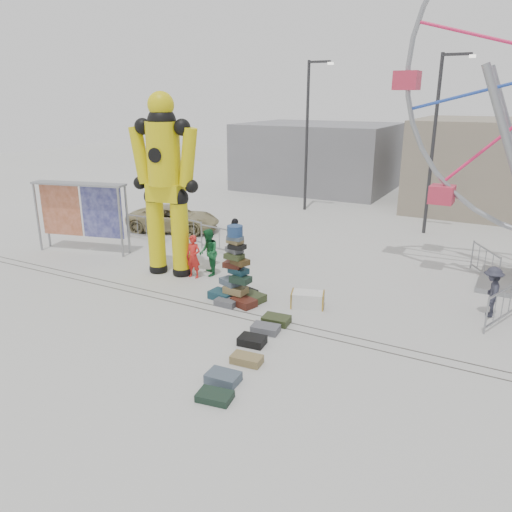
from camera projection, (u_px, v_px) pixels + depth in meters
The scene contains 26 objects.
ground at pixel (227, 325), 14.23m from camera, with size 90.00×90.00×0.00m, color #9E9E99.
track_line_near at pixel (238, 317), 14.74m from camera, with size 40.00×0.04×0.01m, color #47443F.
track_line_far at pixel (245, 312), 15.07m from camera, with size 40.00×0.04×0.01m, color #47443F.
building_left at pixel (318, 156), 34.68m from camera, with size 10.00×8.00×4.40m, color gray.
lamp_post_right at pixel (436, 137), 22.33m from camera, with size 1.41×0.25×8.00m.
lamp_post_left at pixel (309, 129), 27.17m from camera, with size 1.41×0.25×8.00m.
suitcase_tower at pixel (236, 280), 15.76m from camera, with size 1.82×1.53×2.47m.
crash_test_dummy at pixel (165, 179), 17.32m from camera, with size 2.63×1.15×6.60m.
banner_scaffold at pixel (80, 200), 20.28m from camera, with size 4.03×1.63×2.89m.
steamer_trunk at pixel (308, 300), 15.42m from camera, with size 1.01×0.58×0.47m, color silver.
row_case_0 at pixel (276, 320), 14.33m from camera, with size 0.77×0.53×0.22m, color #323C1E.
row_case_1 at pixel (266, 329), 13.80m from camera, with size 0.76×0.48×0.20m, color #585A60.
row_case_2 at pixel (252, 341), 13.11m from camera, with size 0.69×0.50×0.22m, color black.
row_case_3 at pixel (247, 359), 12.20m from camera, with size 0.76×0.43×0.21m, color olive.
row_case_4 at pixel (223, 378), 11.39m from camera, with size 0.75×0.53×0.23m, color #475665.
row_case_5 at pixel (215, 396), 10.74m from camera, with size 0.75×0.50×0.17m, color #192D22.
barricade_dummy_a at pixel (146, 228), 22.49m from camera, with size 2.00×0.10×1.10m, color gray, non-canonical shape.
barricade_dummy_b at pixel (186, 230), 22.10m from camera, with size 2.00×0.10×1.10m, color gray, non-canonical shape.
barricade_dummy_c at pixel (219, 240), 20.60m from camera, with size 2.00×0.10×1.10m, color gray, non-canonical shape.
barricade_wheel_front at pixel (502, 306), 14.18m from camera, with size 2.00×0.10×1.10m, color gray, non-canonical shape.
barricade_wheel_back at pixel (485, 263), 17.77m from camera, with size 2.00×0.10×1.10m, color gray, non-canonical shape.
pedestrian_red at pixel (193, 257), 17.75m from camera, with size 0.57×0.37×1.55m, color red.
pedestrian_green at pixel (209, 252), 17.96m from camera, with size 0.83×0.65×1.71m, color #175E2E.
pedestrian_black at pixel (235, 240), 19.58m from camera, with size 1.00×0.42×1.70m, color black.
pedestrian_grey at pixel (492, 292), 14.62m from camera, with size 0.99×0.57×1.53m, color #292A37.
parked_suv at pixel (174, 218), 23.95m from camera, with size 2.01×4.36×1.21m, color tan.
Camera 1 is at (6.87, -10.99, 6.28)m, focal length 35.00 mm.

